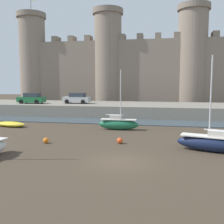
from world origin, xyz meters
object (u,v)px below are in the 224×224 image
mooring_buoy_near_shore (46,140)px  car_quay_east (32,98)px  mooring_buoy_near_channel (120,141)px  sailboat_foreground_right (213,143)px  sailboat_midflat_right (118,123)px  car_quay_centre_west (77,98)px  rowboat_midflat_left (11,124)px

mooring_buoy_near_shore → car_quay_east: size_ratio=0.11×
mooring_buoy_near_channel → sailboat_foreground_right: bearing=-10.1°
sailboat_midflat_right → car_quay_east: sailboat_midflat_right is taller
mooring_buoy_near_shore → car_quay_east: car_quay_east is taller
sailboat_midflat_right → mooring_buoy_near_shore: 8.61m
car_quay_east → car_quay_centre_west: bearing=11.0°
sailboat_midflat_right → rowboat_midflat_left: bearing=-178.0°
rowboat_midflat_left → car_quay_centre_west: size_ratio=0.93×
mooring_buoy_near_shore → mooring_buoy_near_channel: bearing=9.4°
mooring_buoy_near_shore → car_quay_centre_west: size_ratio=0.11×
sailboat_midflat_right → sailboat_foreground_right: bearing=-42.3°
rowboat_midflat_left → mooring_buoy_near_channel: 14.41m
mooring_buoy_near_shore → mooring_buoy_near_channel: 6.06m
car_quay_centre_west → rowboat_midflat_left: bearing=-107.0°
sailboat_midflat_right → sailboat_foreground_right: (8.07, -7.35, 0.01)m
rowboat_midflat_left → car_quay_centre_west: 12.89m
sailboat_midflat_right → mooring_buoy_near_shore: bearing=-124.3°
mooring_buoy_near_channel → car_quay_centre_west: (-9.53, 17.85, 2.22)m
mooring_buoy_near_channel → mooring_buoy_near_shore: bearing=-170.6°
car_quay_centre_west → sailboat_midflat_right: bearing=-54.4°
sailboat_foreground_right → car_quay_centre_west: bearing=130.8°
sailboat_foreground_right → mooring_buoy_near_channel: (-6.94, 1.23, -0.43)m
sailboat_foreground_right → mooring_buoy_near_shore: size_ratio=14.89×
rowboat_midflat_left → mooring_buoy_near_shore: 9.87m
rowboat_midflat_left → mooring_buoy_near_channel: bearing=-23.3°
sailboat_midflat_right → car_quay_centre_west: sailboat_midflat_right is taller
rowboat_midflat_left → sailboat_midflat_right: sailboat_midflat_right is taller
rowboat_midflat_left → car_quay_centre_west: bearing=73.0°
sailboat_foreground_right → car_quay_east: sailboat_foreground_right is taller
car_quay_centre_west → mooring_buoy_near_shore: bearing=-79.3°
mooring_buoy_near_shore → car_quay_centre_west: car_quay_centre_west is taller
sailboat_midflat_right → car_quay_centre_west: 14.55m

